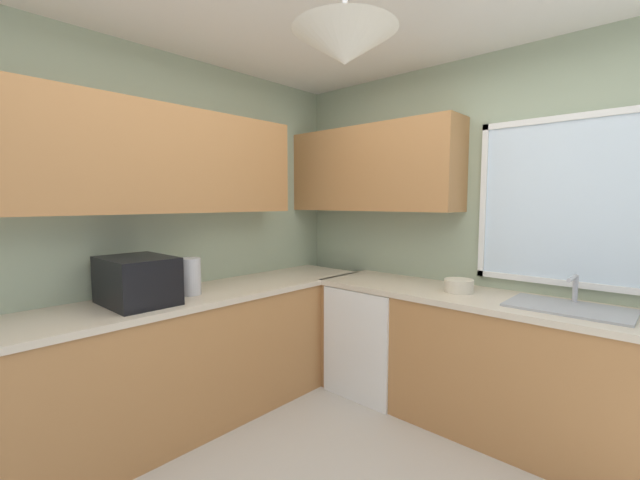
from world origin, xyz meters
TOP-DOWN VIEW (x-y plane):
  - room_shell at (-0.74, 0.51)m, footprint 3.53×3.45m
  - counter_run_left at (-1.39, 0.00)m, footprint 0.65×3.06m
  - counter_run_back at (0.21, 1.35)m, footprint 2.62×0.65m
  - dishwasher at (-0.73, 1.32)m, footprint 0.60×0.60m
  - microwave at (-1.39, -0.29)m, footprint 0.48×0.36m
  - kettle at (-1.37, 0.05)m, footprint 0.14×0.14m
  - sink_assembly at (0.60, 1.36)m, footprint 0.65×0.40m
  - bowl at (-0.07, 1.35)m, footprint 0.20×0.20m

SIDE VIEW (x-z plane):
  - dishwasher at x=-0.73m, z-range 0.00..0.85m
  - counter_run_left at x=-1.39m, z-range 0.00..0.90m
  - counter_run_back at x=0.21m, z-range 0.00..0.90m
  - sink_assembly at x=0.60m, z-range 0.81..1.01m
  - bowl at x=-0.07m, z-range 0.90..0.99m
  - kettle at x=-1.37m, z-range 0.90..1.15m
  - microwave at x=-1.39m, z-range 0.90..1.19m
  - room_shell at x=-0.74m, z-range 0.49..3.13m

